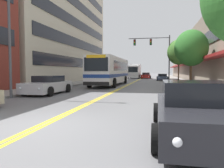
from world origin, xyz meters
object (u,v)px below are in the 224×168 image
Objects in this scene: car_red_moving_lead at (146,76)px; box_truck at (135,71)px; car_navy_parked_left_far at (112,77)px; car_charcoal_parked_right_foreground at (197,111)px; traffic_signal_mast at (156,49)px; street_tree_right_far at (179,52)px; city_bus at (111,70)px; street_tree_right_mid at (191,48)px; fire_hydrant at (200,89)px; car_silver_parked_left_mid at (48,85)px; car_slate_blue_parked_right_mid at (162,77)px; street_lamp_left_near at (13,14)px.

box_truck is at bearing 155.94° from car_red_moving_lead.
car_navy_parked_left_far is 33.19m from car_charcoal_parked_right_foreground.
car_navy_parked_left_far is 0.64× the size of traffic_signal_mast.
street_tree_right_far is at bearing -69.78° from car_red_moving_lead.
street_tree_right_far is (10.99, -3.21, 3.87)m from car_navy_parked_left_far.
car_charcoal_parked_right_foreground is 29.13m from street_tree_right_far.
car_red_moving_lead is 0.67× the size of box_truck.
city_bus is 9.30m from street_tree_right_mid.
fire_hydrant is at bearing -82.22° from traffic_signal_mast.
box_truck is at bearing 97.75° from car_charcoal_parked_right_foreground.
city_bus is at bearing 161.78° from street_tree_right_mid.
street_tree_right_far reaches higher than street_tree_right_mid.
traffic_signal_mast reaches higher than fire_hydrant.
street_tree_right_mid is (11.02, -15.38, 3.24)m from car_navy_parked_left_far.
box_truck is (-2.70, 1.21, 1.05)m from car_red_moving_lead.
traffic_signal_mast is at bearing 97.78° from fire_hydrant.
car_navy_parked_left_far reaches higher than fire_hydrant.
car_navy_parked_left_far reaches higher than car_silver_parked_left_mid.
fire_hydrant is at bearing -86.68° from car_slate_blue_parked_right_mid.
street_lamp_left_near reaches higher than car_silver_parked_left_mid.
car_slate_blue_parked_right_mid is 0.61× the size of box_truck.
traffic_signal_mast reaches higher than box_truck.
car_charcoal_parked_right_foreground is 44.26m from car_red_moving_lead.
traffic_signal_mast is (7.53, -3.64, 4.36)m from car_navy_parked_left_far.
street_lamp_left_near is 1.36× the size of street_tree_right_far.
traffic_signal_mast is at bearing -82.11° from car_red_moving_lead.
traffic_signal_mast is 3.53m from street_tree_right_far.
street_tree_right_mid is (5.67, -27.51, 3.28)m from car_red_moving_lead.
car_navy_parked_left_far is at bearing -160.21° from car_slate_blue_parked_right_mid.
car_charcoal_parked_right_foreground is 35.14m from car_slate_blue_parked_right_mid.
car_silver_parked_left_mid is at bearing 175.78° from fire_hydrant.
city_bus is 14.28m from street_lamp_left_near.
street_lamp_left_near reaches higher than box_truck.
fire_hydrant is (1.51, 7.91, -0.05)m from car_charcoal_parked_right_foreground.
city_bus is at bearing -96.78° from car_red_moving_lead.
street_lamp_left_near is (-9.45, 5.88, 4.41)m from car_charcoal_parked_right_foreground.
city_bus is 12.82m from car_navy_parked_left_far.
box_truck is at bearing 116.78° from street_tree_right_far.
car_silver_parked_left_mid is at bearing -108.20° from car_slate_blue_parked_right_mid.
car_navy_parked_left_far is 1.01× the size of car_slate_blue_parked_right_mid.
traffic_signal_mast is (7.49, 19.69, 4.39)m from car_silver_parked_left_mid.
car_slate_blue_parked_right_mid is (-0.07, 35.14, -0.08)m from car_charcoal_parked_right_foreground.
car_silver_parked_left_mid is 10.31m from fire_hydrant.
traffic_signal_mast is 21.11m from fire_hydrant.
street_tree_right_mid is at bearing 42.64° from street_lamp_left_near.
street_tree_right_mid reaches higher than city_bus.
car_navy_parked_left_far is 0.52× the size of street_lamp_left_near.
box_truck is at bearing 106.06° from traffic_signal_mast.
car_charcoal_parked_right_foreground is (6.40, -19.45, -1.16)m from city_bus.
street_lamp_left_near is at bearing -109.97° from traffic_signal_mast.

